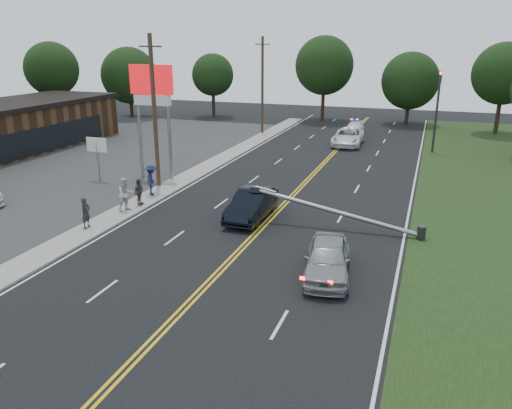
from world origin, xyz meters
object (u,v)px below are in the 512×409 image
at_px(traffic_signal, 437,105).
at_px(bystander_b, 126,194).
at_px(pylon_sign, 152,94).
at_px(bystander_a, 86,213).
at_px(utility_pole_mid, 154,112).
at_px(waiting_sedan, 327,259).
at_px(utility_pole_far, 262,85).
at_px(emergency_a, 348,137).
at_px(small_sign, 97,149).
at_px(fallen_streetlight, 344,214).
at_px(bystander_c, 152,180).
at_px(crashed_sedan, 252,204).
at_px(bystander_d, 139,192).
at_px(emergency_b, 354,129).

height_order(traffic_signal, bystander_b, traffic_signal).
height_order(pylon_sign, bystander_a, pylon_sign).
relative_size(utility_pole_mid, waiting_sedan, 2.16).
bearing_deg(utility_pole_far, traffic_signal, -12.89).
xyz_separation_m(waiting_sedan, bystander_a, (-13.12, 1.19, 0.15)).
distance_m(pylon_sign, emergency_a, 20.69).
bearing_deg(emergency_a, bystander_a, -110.91).
bearing_deg(bystander_b, small_sign, 73.39).
height_order(fallen_streetlight, utility_pole_mid, utility_pole_mid).
bearing_deg(bystander_a, bystander_b, -7.35).
relative_size(utility_pole_mid, bystander_c, 5.07).
relative_size(crashed_sedan, waiting_sedan, 1.06).
relative_size(waiting_sedan, bystander_b, 2.35).
bearing_deg(bystander_d, emergency_b, -19.59).
distance_m(emergency_a, bystander_c, 22.69).
height_order(small_sign, bystander_c, small_sign).
height_order(traffic_signal, bystander_a, traffic_signal).
height_order(waiting_sedan, emergency_a, emergency_a).
height_order(traffic_signal, utility_pole_far, utility_pole_far).
relative_size(small_sign, utility_pole_far, 0.31).
relative_size(fallen_streetlight, bystander_a, 5.68).
relative_size(crashed_sedan, bystander_c, 2.50).
height_order(fallen_streetlight, emergency_a, fallen_streetlight).
height_order(emergency_b, bystander_d, bystander_d).
distance_m(emergency_a, bystander_b, 25.60).
bearing_deg(emergency_b, traffic_signal, -38.52).
bearing_deg(bystander_c, emergency_a, -50.49).
bearing_deg(pylon_sign, emergency_a, 56.41).
bearing_deg(pylon_sign, utility_pole_mid, -56.98).
height_order(small_sign, bystander_d, small_sign).
bearing_deg(waiting_sedan, fallen_streetlight, 83.86).
xyz_separation_m(fallen_streetlight, waiting_sedan, (0.28, -5.63, -0.13)).
bearing_deg(waiting_sedan, utility_pole_mid, 135.82).
height_order(small_sign, utility_pole_mid, utility_pole_mid).
bearing_deg(utility_pole_mid, bystander_b, -79.79).
bearing_deg(bystander_a, bystander_d, -7.21).
relative_size(utility_pole_far, bystander_d, 6.16).
distance_m(waiting_sedan, emergency_a, 28.58).
height_order(utility_pole_mid, bystander_b, utility_pole_mid).
bearing_deg(bystander_d, fallen_streetlight, -92.56).
bearing_deg(emergency_a, fallen_streetlight, -83.08).
distance_m(fallen_streetlight, crashed_sedan, 5.21).
xyz_separation_m(traffic_signal, emergency_b, (-8.06, 6.59, -3.58)).
xyz_separation_m(crashed_sedan, bystander_a, (-7.63, -4.58, 0.13)).
bearing_deg(bystander_a, emergency_a, -18.51).
xyz_separation_m(small_sign, emergency_b, (14.24, 24.59, -1.71)).
height_order(crashed_sedan, waiting_sedan, crashed_sedan).
distance_m(pylon_sign, bystander_b, 9.12).
distance_m(fallen_streetlight, bystander_a, 13.58).
distance_m(traffic_signal, bystander_c, 26.37).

